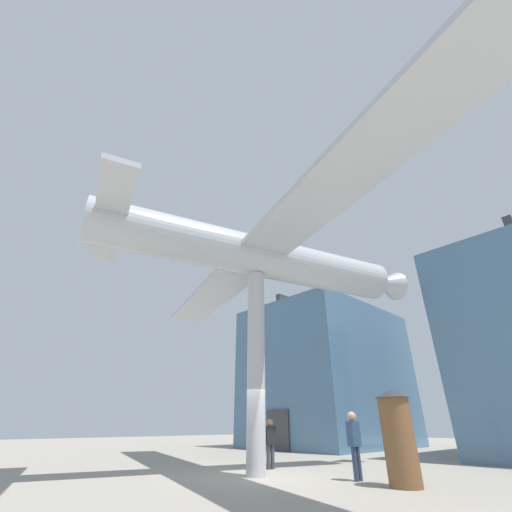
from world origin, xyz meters
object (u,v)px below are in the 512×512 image
object	(u,v)px
suspended_airplane	(261,257)
visitor_person	(270,440)
visitor_second	(354,439)
info_kiosk	(398,435)
support_pylon_central	(256,363)

from	to	relation	value
suspended_airplane	visitor_person	xyz separation A→B (m)	(-1.18, 1.55, -6.64)
visitor_person	visitor_second	distance (m)	3.75
suspended_airplane	visitor_second	distance (m)	7.13
visitor_second	info_kiosk	bearing A→B (deg)	-93.38
support_pylon_central	visitor_person	world-z (taller)	support_pylon_central
suspended_airplane	info_kiosk	bearing A→B (deg)	32.97
visitor_second	info_kiosk	size ratio (longest dim) A/B	0.77
support_pylon_central	visitor_person	distance (m)	3.21
suspended_airplane	info_kiosk	xyz separation A→B (m)	(4.04, 1.14, -6.38)
support_pylon_central	info_kiosk	size ratio (longest dim) A/B	2.90
visitor_person	info_kiosk	world-z (taller)	info_kiosk
suspended_airplane	visitor_person	bearing A→B (deg)	144.34
visitor_person	info_kiosk	distance (m)	5.24
visitor_second	info_kiosk	xyz separation A→B (m)	(1.47, -0.16, 0.14)
visitor_person	visitor_second	world-z (taller)	visitor_second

